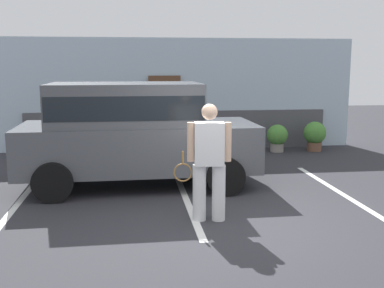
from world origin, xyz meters
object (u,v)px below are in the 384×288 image
at_px(parked_suv, 133,129).
at_px(potted_plant_secondary, 315,135).
at_px(tennis_player_man, 209,161).
at_px(potted_plant_by_porch, 277,137).

height_order(parked_suv, potted_plant_secondary, parked_suv).
relative_size(parked_suv, tennis_player_man, 2.55).
bearing_deg(potted_plant_by_porch, potted_plant_secondary, -0.93).
relative_size(parked_suv, potted_plant_secondary, 5.59).
height_order(parked_suv, tennis_player_man, parked_suv).
height_order(parked_suv, potted_plant_by_porch, parked_suv).
bearing_deg(potted_plant_secondary, parked_suv, -147.10).
distance_m(tennis_player_man, potted_plant_by_porch, 6.29).
bearing_deg(tennis_player_man, parked_suv, -56.82).
bearing_deg(parked_suv, tennis_player_man, -64.57).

